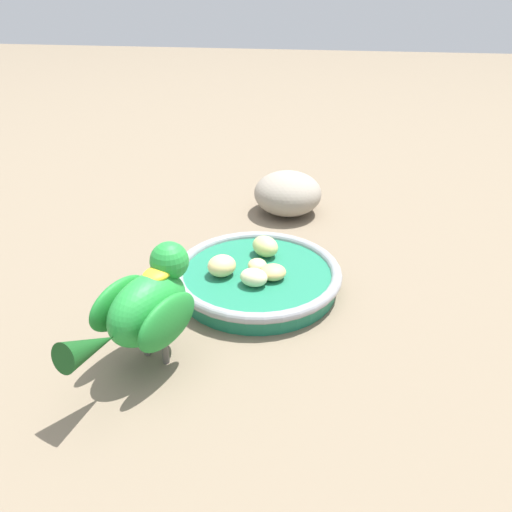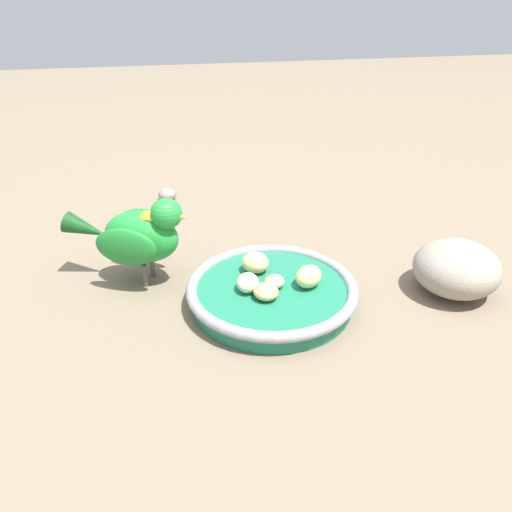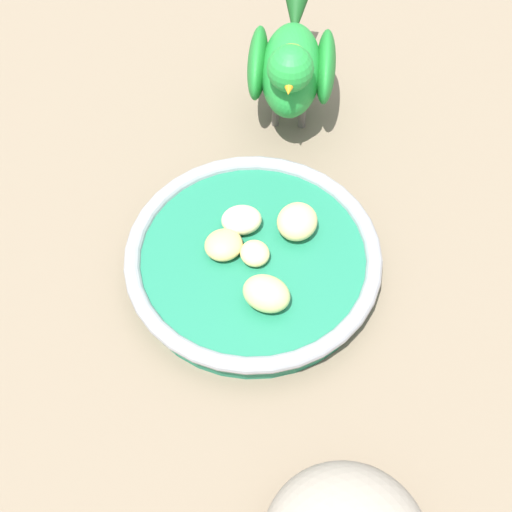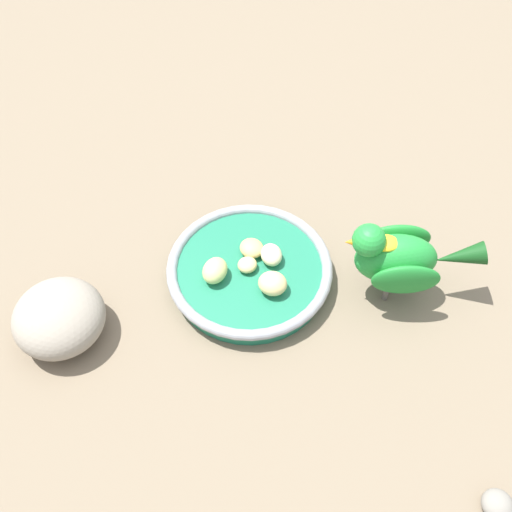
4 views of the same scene
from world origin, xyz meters
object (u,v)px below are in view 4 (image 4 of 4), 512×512
(apple_piece_4, at_px, (273,283))
(rock_large, at_px, (59,318))
(apple_piece_1, at_px, (271,255))
(apple_piece_0, at_px, (215,271))
(apple_piece_2, at_px, (247,265))
(apple_piece_3, at_px, (252,248))
(feeding_bowl, at_px, (250,271))
(parrot, at_px, (399,257))
(pebble_0, at_px, (497,505))

(apple_piece_4, relative_size, rock_large, 0.33)
(apple_piece_1, xyz_separation_m, apple_piece_4, (-0.04, 0.02, 0.00))
(apple_piece_0, relative_size, apple_piece_2, 1.54)
(apple_piece_2, xyz_separation_m, apple_piece_4, (-0.04, -0.01, 0.00))
(rock_large, bearing_deg, apple_piece_3, -89.64)
(apple_piece_1, bearing_deg, apple_piece_4, 156.45)
(feeding_bowl, bearing_deg, apple_piece_4, -164.31)
(apple_piece_0, distance_m, apple_piece_3, 0.06)
(parrot, xyz_separation_m, pebble_0, (-0.27, 0.05, -0.06))
(apple_piece_3, bearing_deg, parrot, -128.06)
(apple_piece_2, distance_m, pebble_0, 0.37)
(apple_piece_3, height_order, parrot, parrot)
(feeding_bowl, bearing_deg, pebble_0, -163.38)
(apple_piece_2, bearing_deg, apple_piece_1, -89.98)
(apple_piece_0, height_order, parrot, parrot)
(feeding_bowl, height_order, apple_piece_2, apple_piece_2)
(parrot, relative_size, pebble_0, 5.14)
(parrot, bearing_deg, apple_piece_0, -1.52)
(apple_piece_1, bearing_deg, apple_piece_2, 90.02)
(feeding_bowl, distance_m, parrot, 0.18)
(apple_piece_2, xyz_separation_m, rock_large, (0.02, 0.23, 0.00))
(apple_piece_4, bearing_deg, parrot, -108.58)
(apple_piece_4, xyz_separation_m, parrot, (-0.05, -0.14, 0.03))
(apple_piece_2, bearing_deg, feeding_bowl, -83.18)
(apple_piece_2, height_order, apple_piece_3, apple_piece_3)
(feeding_bowl, bearing_deg, rock_large, 85.31)
(apple_piece_4, height_order, parrot, parrot)
(apple_piece_3, height_order, apple_piece_4, apple_piece_4)
(rock_large, bearing_deg, feeding_bowl, -94.69)
(apple_piece_0, xyz_separation_m, apple_piece_4, (-0.05, -0.06, -0.00))
(apple_piece_2, bearing_deg, rock_large, 85.16)
(rock_large, bearing_deg, apple_piece_4, -103.98)
(apple_piece_1, height_order, parrot, parrot)
(apple_piece_2, bearing_deg, apple_piece_0, 83.01)
(apple_piece_2, xyz_separation_m, apple_piece_3, (0.02, -0.02, 0.00))
(pebble_0, bearing_deg, parrot, -9.64)
(apple_piece_1, xyz_separation_m, rock_large, (0.02, 0.26, -0.00))
(apple_piece_1, xyz_separation_m, pebble_0, (-0.36, -0.08, -0.02))
(apple_piece_0, height_order, rock_large, rock_large)
(feeding_bowl, relative_size, apple_piece_4, 5.90)
(apple_piece_1, height_order, apple_piece_2, apple_piece_1)
(feeding_bowl, height_order, pebble_0, feeding_bowl)
(apple_piece_3, relative_size, pebble_0, 0.98)
(apple_piece_0, height_order, apple_piece_4, same)
(feeding_bowl, height_order, parrot, parrot)
(apple_piece_0, relative_size, parrot, 0.23)
(feeding_bowl, bearing_deg, apple_piece_0, 83.96)
(apple_piece_3, bearing_deg, pebble_0, -165.99)
(apple_piece_1, relative_size, apple_piece_2, 1.35)
(feeding_bowl, xyz_separation_m, apple_piece_4, (-0.04, -0.01, 0.02))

